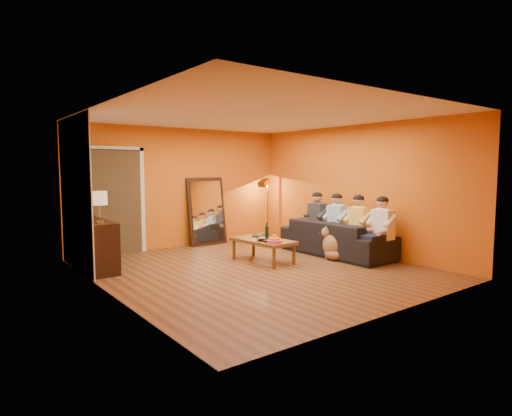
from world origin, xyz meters
TOP-DOWN VIEW (x-y plane):
  - room_shell at (0.00, 0.37)m, footprint 5.00×5.50m
  - white_accent at (-2.48, 1.75)m, footprint 0.02×1.90m
  - doorway_recess at (-1.50, 2.83)m, footprint 1.06×0.30m
  - door_jamb_left at (-2.07, 2.71)m, footprint 0.08×0.06m
  - door_jamb_right at (-0.93, 2.71)m, footprint 0.08×0.06m
  - door_header at (-1.50, 2.71)m, footprint 1.22×0.06m
  - mirror_frame at (0.55, 2.63)m, footprint 0.92×0.27m
  - mirror_glass at (0.55, 2.59)m, footprint 0.78×0.21m
  - sideboard at (-2.24, 1.55)m, footprint 0.44×1.18m
  - table_lamp at (-2.24, 1.25)m, footprint 0.24×0.24m
  - sofa at (2.00, 0.03)m, footprint 2.36×0.92m
  - coffee_table at (0.45, 0.41)m, footprint 0.72×1.27m
  - floor_lamp at (2.10, 2.35)m, footprint 0.37×0.34m
  - dog at (1.62, -0.24)m, footprint 0.49×0.62m
  - person_far_left at (2.13, -0.97)m, footprint 0.70×0.44m
  - person_mid_left at (2.13, -0.42)m, footprint 0.70×0.44m
  - person_mid_right at (2.13, 0.13)m, footprint 0.70×0.44m
  - person_far_right at (2.13, 0.68)m, footprint 0.70×0.44m
  - fruit_bowl at (0.35, -0.04)m, footprint 0.26×0.26m
  - wine_bottle at (0.50, 0.36)m, footprint 0.07×0.07m
  - tumbler at (0.57, 0.53)m, footprint 0.11×0.11m
  - laptop at (0.63, 0.76)m, footprint 0.42×0.40m
  - book_lower at (0.27, 0.21)m, footprint 0.20×0.25m
  - book_mid at (0.28, 0.22)m, footprint 0.19×0.24m
  - book_upper at (0.27, 0.20)m, footprint 0.29×0.30m
  - vase at (-2.24, 1.80)m, footprint 0.17×0.17m
  - flowers at (-2.24, 1.80)m, footprint 0.17×0.17m

SIDE VIEW (x-z plane):
  - coffee_table at x=0.45m, z-range 0.00..0.42m
  - dog at x=1.62m, z-range 0.00..0.64m
  - sofa at x=2.00m, z-range 0.00..0.69m
  - sideboard at x=-2.24m, z-range 0.00..0.85m
  - book_lower at x=0.27m, z-range 0.42..0.44m
  - laptop at x=0.63m, z-range 0.42..0.45m
  - book_mid at x=0.28m, z-range 0.44..0.46m
  - tumbler at x=0.57m, z-range 0.42..0.52m
  - book_upper at x=0.27m, z-range 0.46..0.48m
  - fruit_bowl at x=0.35m, z-range 0.42..0.58m
  - wine_bottle at x=0.50m, z-range 0.42..0.73m
  - person_far_left at x=2.13m, z-range 0.00..1.22m
  - person_mid_left at x=2.13m, z-range 0.00..1.22m
  - person_mid_right at x=2.13m, z-range 0.00..1.22m
  - person_far_right at x=2.13m, z-range 0.00..1.22m
  - floor_lamp at x=2.10m, z-range 0.00..1.44m
  - mirror_frame at x=0.55m, z-range 0.00..1.52m
  - mirror_glass at x=0.55m, z-range 0.09..1.43m
  - vase at x=-2.24m, z-range 0.85..1.03m
  - doorway_recess at x=-1.50m, z-range 0.00..2.10m
  - door_jamb_left at x=-2.07m, z-range -0.05..2.15m
  - door_jamb_right at x=-0.93m, z-range -0.05..2.15m
  - table_lamp at x=-2.24m, z-range 0.85..1.36m
  - flowers at x=-2.24m, z-range 0.97..1.36m
  - room_shell at x=0.00m, z-range 0.00..2.60m
  - white_accent at x=-2.48m, z-range 0.01..2.59m
  - door_header at x=-1.50m, z-range 2.08..2.16m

